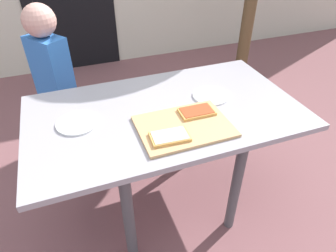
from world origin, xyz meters
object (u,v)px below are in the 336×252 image
object	(u,v)px
cutting_board	(184,126)
pizza_slice_near_left	(170,136)
pizza_slice_far_right	(197,111)
child_left	(53,76)
plate_white_left	(78,123)
dining_table	(165,124)
plate_white_right	(211,95)

from	to	relation	value
cutting_board	pizza_slice_near_left	bearing A→B (deg)	-145.00
pizza_slice_far_right	child_left	xyz separation A→B (m)	(-0.62, 0.80, -0.08)
plate_white_left	dining_table	bearing A→B (deg)	-4.28
pizza_slice_near_left	pizza_slice_far_right	bearing A→B (deg)	35.34
child_left	plate_white_right	bearing A→B (deg)	-40.75
pizza_slice_near_left	dining_table	bearing A→B (deg)	74.88
pizza_slice_far_right	dining_table	bearing A→B (deg)	141.87
plate_white_left	pizza_slice_near_left	bearing A→B (deg)	-36.42
cutting_board	pizza_slice_near_left	distance (m)	0.11
dining_table	pizza_slice_near_left	bearing A→B (deg)	-105.12
plate_white_right	pizza_slice_far_right	bearing A→B (deg)	-137.08
cutting_board	plate_white_left	xyz separation A→B (m)	(-0.45, 0.20, -0.00)
pizza_slice_near_left	plate_white_right	size ratio (longest dim) A/B	0.89
child_left	dining_table	bearing A→B (deg)	-54.46
dining_table	cutting_board	distance (m)	0.19
cutting_board	pizza_slice_near_left	world-z (taller)	pizza_slice_near_left
cutting_board	pizza_slice_far_right	bearing A→B (deg)	35.67
child_left	pizza_slice_far_right	bearing A→B (deg)	-51.95
cutting_board	plate_white_left	bearing A→B (deg)	156.29
plate_white_right	child_left	world-z (taller)	child_left
pizza_slice_far_right	cutting_board	bearing A→B (deg)	-144.33
cutting_board	dining_table	bearing A→B (deg)	100.49
plate_white_left	child_left	world-z (taller)	child_left
pizza_slice_far_right	plate_white_left	size ratio (longest dim) A/B	0.87
child_left	pizza_slice_near_left	bearing A→B (deg)	-64.77
cutting_board	pizza_slice_far_right	xyz separation A→B (m)	(0.09, 0.07, 0.02)
plate_white_right	plate_white_left	bearing A→B (deg)	-179.48
pizza_slice_near_left	child_left	distance (m)	1.03
pizza_slice_far_right	plate_white_right	distance (m)	0.20
cutting_board	pizza_slice_near_left	xyz separation A→B (m)	(-0.09, -0.06, 0.02)
pizza_slice_near_left	plate_white_right	distance (m)	0.43
pizza_slice_near_left	plate_white_left	distance (m)	0.44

